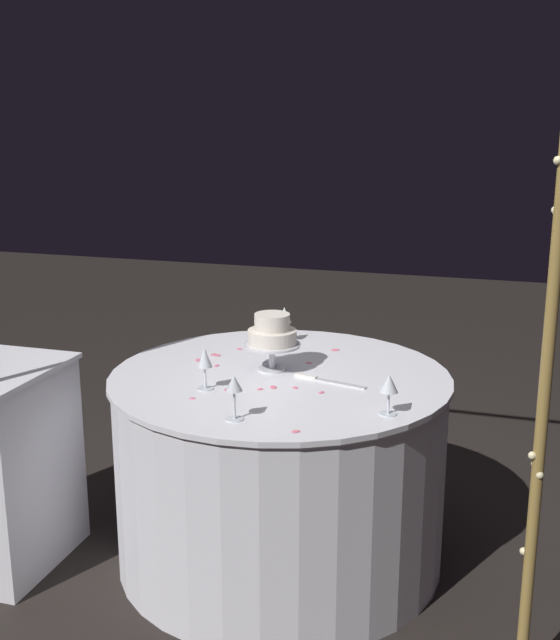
# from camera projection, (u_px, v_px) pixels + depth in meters

# --- Properties ---
(ground_plane) EXTENTS (12.00, 12.00, 0.00)m
(ground_plane) POSITION_uv_depth(u_px,v_px,m) (280.00, 555.00, 3.28)
(ground_plane) COLOR black
(decorative_arch) EXTENTS (1.94, 0.06, 2.51)m
(decorative_arch) POSITION_uv_depth(u_px,v_px,m) (229.00, 169.00, 2.39)
(decorative_arch) COLOR olive
(decorative_arch) RESTS_ON ground
(main_table) EXTENTS (1.32, 1.32, 0.78)m
(main_table) POSITION_uv_depth(u_px,v_px,m) (280.00, 467.00, 3.18)
(main_table) COLOR white
(main_table) RESTS_ON ground
(tiered_cake) EXTENTS (0.22, 0.22, 0.23)m
(tiered_cake) POSITION_uv_depth(u_px,v_px,m) (272.00, 334.00, 3.10)
(tiered_cake) COLOR silver
(tiered_cake) RESTS_ON main_table
(wine_glass_0) EXTENTS (0.06, 0.06, 0.16)m
(wine_glass_0) POSITION_uv_depth(u_px,v_px,m) (205.00, 360.00, 2.89)
(wine_glass_0) COLOR silver
(wine_glass_0) RESTS_ON main_table
(wine_glass_1) EXTENTS (0.06, 0.06, 0.16)m
(wine_glass_1) POSITION_uv_depth(u_px,v_px,m) (284.00, 317.00, 3.49)
(wine_glass_1) COLOR silver
(wine_glass_1) RESTS_ON main_table
(wine_glass_2) EXTENTS (0.06, 0.06, 0.15)m
(wine_glass_2) POSITION_uv_depth(u_px,v_px,m) (234.00, 387.00, 2.60)
(wine_glass_2) COLOR silver
(wine_glass_2) RESTS_ON main_table
(wine_glass_3) EXTENTS (0.06, 0.06, 0.14)m
(wine_glass_3) POSITION_uv_depth(u_px,v_px,m) (389.00, 385.00, 2.65)
(wine_glass_3) COLOR silver
(wine_glass_3) RESTS_ON main_table
(cake_knife) EXTENTS (0.29, 0.09, 0.01)m
(cake_knife) POSITION_uv_depth(u_px,v_px,m) (325.00, 380.00, 3.00)
(cake_knife) COLOR silver
(cake_knife) RESTS_ON main_table
(rose_petal_0) EXTENTS (0.03, 0.04, 0.00)m
(rose_petal_0) POSITION_uv_depth(u_px,v_px,m) (198.00, 360.00, 3.26)
(rose_petal_0) COLOR #EA6B84
(rose_petal_0) RESTS_ON main_table
(rose_petal_1) EXTENTS (0.04, 0.04, 0.00)m
(rose_petal_1) POSITION_uv_depth(u_px,v_px,m) (296.00, 431.00, 2.53)
(rose_petal_1) COLOR #EA6B84
(rose_petal_1) RESTS_ON main_table
(rose_petal_2) EXTENTS (0.03, 0.02, 0.00)m
(rose_petal_2) POSITION_uv_depth(u_px,v_px,m) (192.00, 398.00, 2.82)
(rose_petal_2) COLOR #EA6B84
(rose_petal_2) RESTS_ON main_table
(rose_petal_3) EXTENTS (0.03, 0.04, 0.00)m
(rose_petal_3) POSITION_uv_depth(u_px,v_px,m) (214.00, 354.00, 3.33)
(rose_petal_3) COLOR #EA6B84
(rose_petal_3) RESTS_ON main_table
(rose_petal_4) EXTENTS (0.02, 0.03, 0.00)m
(rose_petal_4) POSITION_uv_depth(u_px,v_px,m) (208.00, 362.00, 3.22)
(rose_petal_4) COLOR #EA6B84
(rose_petal_4) RESTS_ON main_table
(rose_petal_5) EXTENTS (0.04, 0.04, 0.00)m
(rose_petal_5) POSITION_uv_depth(u_px,v_px,m) (273.00, 387.00, 2.93)
(rose_petal_5) COLOR #EA6B84
(rose_petal_5) RESTS_ON main_table
(rose_petal_6) EXTENTS (0.04, 0.03, 0.00)m
(rose_petal_6) POSITION_uv_depth(u_px,v_px,m) (217.00, 355.00, 3.32)
(rose_petal_6) COLOR #EA6B84
(rose_petal_6) RESTS_ON main_table
(rose_petal_7) EXTENTS (0.03, 0.03, 0.00)m
(rose_petal_7) POSITION_uv_depth(u_px,v_px,m) (295.00, 388.00, 2.93)
(rose_petal_7) COLOR #EA6B84
(rose_petal_7) RESTS_ON main_table
(rose_petal_8) EXTENTS (0.03, 0.02, 0.00)m
(rose_petal_8) POSITION_uv_depth(u_px,v_px,m) (309.00, 363.00, 3.22)
(rose_petal_8) COLOR #EA6B84
(rose_petal_8) RESTS_ON main_table
(rose_petal_9) EXTENTS (0.03, 0.03, 0.00)m
(rose_petal_9) POSITION_uv_depth(u_px,v_px,m) (239.00, 349.00, 3.41)
(rose_petal_9) COLOR #EA6B84
(rose_petal_9) RESTS_ON main_table
(rose_petal_10) EXTENTS (0.04, 0.04, 0.00)m
(rose_petal_10) POSITION_uv_depth(u_px,v_px,m) (227.00, 390.00, 2.90)
(rose_petal_10) COLOR #EA6B84
(rose_petal_10) RESTS_ON main_table
(rose_petal_11) EXTENTS (0.03, 0.03, 0.00)m
(rose_petal_11) POSITION_uv_depth(u_px,v_px,m) (260.00, 389.00, 2.91)
(rose_petal_11) COLOR #EA6B84
(rose_petal_11) RESTS_ON main_table
(rose_petal_12) EXTENTS (0.02, 0.03, 0.00)m
(rose_petal_12) POSITION_uv_depth(u_px,v_px,m) (217.00, 365.00, 3.19)
(rose_petal_12) COLOR #EA6B84
(rose_petal_12) RESTS_ON main_table
(rose_petal_13) EXTENTS (0.03, 0.03, 0.00)m
(rose_petal_13) POSITION_uv_depth(u_px,v_px,m) (321.00, 392.00, 2.88)
(rose_petal_13) COLOR #EA6B84
(rose_petal_13) RESTS_ON main_table
(rose_petal_14) EXTENTS (0.03, 0.03, 0.00)m
(rose_petal_14) POSITION_uv_depth(u_px,v_px,m) (278.00, 349.00, 3.41)
(rose_petal_14) COLOR #EA6B84
(rose_petal_14) RESTS_ON main_table
(rose_petal_15) EXTENTS (0.05, 0.05, 0.00)m
(rose_petal_15) POSITION_uv_depth(u_px,v_px,m) (335.00, 350.00, 3.40)
(rose_petal_15) COLOR #EA6B84
(rose_petal_15) RESTS_ON main_table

